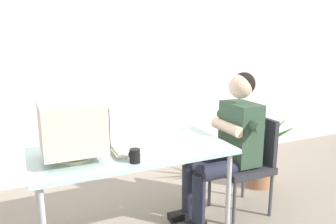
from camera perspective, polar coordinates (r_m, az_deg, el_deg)
The scene contains 8 objects.
wall_back at distance 3.75m, azimuth -9.00°, elevation 12.09°, with size 8.00×0.10×3.00m, color silver.
desk at distance 2.47m, azimuth -6.12°, elevation -7.48°, with size 1.44×0.70×0.74m.
crt_monitor at distance 2.27m, azimuth -16.06°, elevation -2.60°, with size 0.41×0.38×0.39m.
keyboard at distance 2.44m, azimuth -7.90°, elevation -6.09°, with size 0.19×0.41×0.03m.
office_chair at distance 3.04m, azimuth 13.42°, elevation -7.90°, with size 0.44×0.44×0.85m.
person_seated at distance 2.86m, azimuth 10.38°, elevation -4.93°, with size 0.74×0.55×1.25m.
potted_plant at distance 3.62m, azimuth 15.27°, elevation -7.21°, with size 0.64×0.68×0.79m.
desk_mug at distance 2.19m, azimuth -5.74°, elevation -7.48°, with size 0.07×0.08×0.09m.
Camera 1 is at (-0.72, -2.20, 1.54)m, focal length 35.43 mm.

